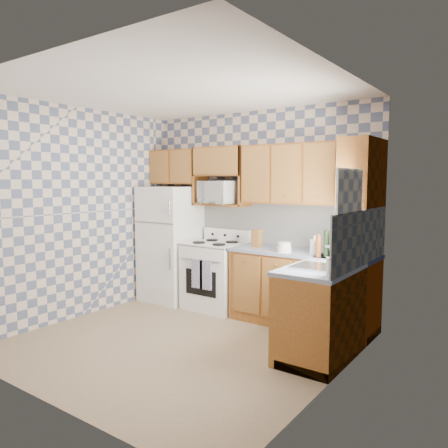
{
  "coord_description": "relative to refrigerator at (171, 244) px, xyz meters",
  "views": [
    {
      "loc": [
        3.07,
        -3.49,
        1.77
      ],
      "look_at": [
        0.05,
        0.75,
        1.25
      ],
      "focal_mm": 35.0,
      "sensor_mm": 36.0,
      "label": 1
    }
  ],
  "objects": [
    {
      "name": "sink",
      "position": [
        2.67,
        -0.8,
        0.09
      ],
      "size": [
        0.48,
        0.4,
        0.03
      ],
      "primitive_type": "cube",
      "color": "#B7B7BC",
      "rests_on": "countertop_right"
    },
    {
      "name": "countertop_back",
      "position": [
        2.1,
        0.05,
        0.06
      ],
      "size": [
        1.77,
        0.63,
        0.04
      ],
      "primitive_type": "cube",
      "color": "slate",
      "rests_on": "base_cabinets_back"
    },
    {
      "name": "stove_body",
      "position": [
        0.8,
        0.03,
        -0.39
      ],
      "size": [
        0.76,
        0.65,
        0.9
      ],
      "primitive_type": "cube",
      "color": "white",
      "rests_on": "floor"
    },
    {
      "name": "cooktop",
      "position": [
        0.8,
        0.03,
        0.07
      ],
      "size": [
        0.76,
        0.65,
        0.02
      ],
      "primitive_type": "cube",
      "color": "silver",
      "rests_on": "stove_body"
    },
    {
      "name": "food_containers",
      "position": [
        1.95,
        -0.13,
        0.14
      ],
      "size": [
        0.18,
        0.18,
        0.12
      ],
      "primitive_type": null,
      "color": "silver",
      "rests_on": "countertop_back"
    },
    {
      "name": "dish_towel_right",
      "position": [
        0.9,
        -0.32,
        -0.3
      ],
      "size": [
        0.18,
        0.02,
        0.38
      ],
      "primitive_type": "cube",
      "color": "navy",
      "rests_on": "stove_body"
    },
    {
      "name": "base_cabinets_right",
      "position": [
        2.67,
        -0.45,
        -0.4
      ],
      "size": [
        0.6,
        1.6,
        0.88
      ],
      "primitive_type": "cube",
      "color": "brown",
      "rests_on": "floor"
    },
    {
      "name": "bottle_2",
      "position": [
        2.63,
        -0.11,
        0.21
      ],
      "size": [
        0.06,
        0.06,
        0.25
      ],
      "primitive_type": "cylinder",
      "color": "#603014",
      "rests_on": "countertop_back"
    },
    {
      "name": "backsplash_back",
      "position": [
        1.68,
        0.34,
        0.36
      ],
      "size": [
        2.6,
        0.02,
        0.56
      ],
      "primitive_type": "cube",
      "color": "silver",
      "rests_on": "back_wall"
    },
    {
      "name": "upper_cabinets_back",
      "position": [
        2.1,
        0.19,
        1.01
      ],
      "size": [
        1.75,
        0.33,
        0.74
      ],
      "primitive_type": "cube",
      "color": "brown",
      "rests_on": "back_wall"
    },
    {
      "name": "upper_cabinets_right",
      "position": [
        2.81,
        0.0,
        1.01
      ],
      "size": [
        0.33,
        0.7,
        0.74
      ],
      "primitive_type": "cube",
      "color": "brown",
      "rests_on": "right_wall"
    },
    {
      "name": "window",
      "position": [
        2.96,
        -0.8,
        0.61
      ],
      "size": [
        0.02,
        0.66,
        0.86
      ],
      "primitive_type": "cube",
      "color": "silver",
      "rests_on": "right_wall"
    },
    {
      "name": "bottle_3",
      "position": [
        2.41,
        -0.21,
        0.2
      ],
      "size": [
        0.06,
        0.06,
        0.23
      ],
      "primitive_type": "cylinder",
      "color": "#603014",
      "rests_on": "countertop_back"
    },
    {
      "name": "bottle_0",
      "position": [
        2.48,
        -0.15,
        0.23
      ],
      "size": [
        0.06,
        0.06,
        0.29
      ],
      "primitive_type": "cylinder",
      "color": "black",
      "rests_on": "countertop_back"
    },
    {
      "name": "electric_kettle",
      "position": [
        2.3,
        -0.04,
        0.16
      ],
      "size": [
        0.13,
        0.13,
        0.17
      ],
      "primitive_type": "cylinder",
      "color": "white",
      "rests_on": "countertop_back"
    },
    {
      "name": "bottle_1",
      "position": [
        2.58,
        -0.21,
        0.22
      ],
      "size": [
        0.06,
        0.06,
        0.27
      ],
      "primitive_type": "cylinder",
      "color": "black",
      "rests_on": "countertop_back"
    },
    {
      "name": "soap_bottle",
      "position": [
        2.89,
        -1.09,
        0.17
      ],
      "size": [
        0.06,
        0.06,
        0.17
      ],
      "primitive_type": "cylinder",
      "color": "silver",
      "rests_on": "countertop_right"
    },
    {
      "name": "base_cabinets_back",
      "position": [
        2.1,
        0.05,
        -0.4
      ],
      "size": [
        1.75,
        0.6,
        0.88
      ],
      "primitive_type": "cube",
      "color": "brown",
      "rests_on": "floor"
    },
    {
      "name": "backguard",
      "position": [
        0.8,
        0.3,
        0.16
      ],
      "size": [
        0.76,
        0.08,
        0.17
      ],
      "primitive_type": "cube",
      "color": "white",
      "rests_on": "cooktop"
    },
    {
      "name": "refrigerator",
      "position": [
        0.0,
        0.0,
        0.0
      ],
      "size": [
        0.75,
        0.7,
        1.68
      ],
      "primitive_type": "cube",
      "color": "white",
      "rests_on": "floor"
    },
    {
      "name": "dish_towel_left",
      "position": [
        0.76,
        -0.32,
        -0.3
      ],
      "size": [
        0.18,
        0.02,
        0.38
      ],
      "primitive_type": "cube",
      "color": "navy",
      "rests_on": "stove_body"
    },
    {
      "name": "backsplash_right",
      "position": [
        2.96,
        -0.45,
        0.36
      ],
      "size": [
        0.02,
        1.6,
        0.56
      ],
      "primitive_type": "cube",
      "color": "silver",
      "rests_on": "right_wall"
    },
    {
      "name": "countertop_right",
      "position": [
        2.67,
        -0.45,
        0.06
      ],
      "size": [
        0.63,
        1.6,
        0.04
      ],
      "primitive_type": "cube",
      "color": "slate",
      "rests_on": "base_cabinets_right"
    },
    {
      "name": "knife_block",
      "position": [
        1.48,
        0.02,
        0.19
      ],
      "size": [
        0.11,
        0.11,
        0.23
      ],
      "primitive_type": "cube",
      "rotation": [
        0.0,
        0.0,
        -0.05
      ],
      "color": "brown",
      "rests_on": "countertop_back"
    },
    {
      "name": "microwave_shelf",
      "position": [
        0.8,
        0.19,
        0.6
      ],
      "size": [
        0.8,
        0.33,
        0.03
      ],
      "primitive_type": "cube",
      "color": "brown",
      "rests_on": "back_wall"
    },
    {
      "name": "upper_cabinets_fridge",
      "position": [
        -0.02,
        0.19,
        1.13
      ],
      "size": [
        0.82,
        0.33,
        0.5
      ],
      "primitive_type": "cube",
      "color": "brown",
      "rests_on": "back_wall"
    },
    {
      "name": "back_wall",
      "position": [
        1.27,
        0.35,
        0.51
      ],
      "size": [
        3.4,
        0.02,
        2.7
      ],
      "primitive_type": "cube",
      "color": "slate",
      "rests_on": "ground"
    },
    {
      "name": "right_wall",
      "position": [
        2.97,
        -1.25,
        0.51
      ],
      "size": [
        0.02,
        3.2,
        2.7
      ],
      "primitive_type": "cube",
      "color": "slate",
      "rests_on": "ground"
    },
    {
      "name": "floor",
      "position": [
        1.27,
        -1.25,
        -0.84
      ],
      "size": [
        3.4,
        3.4,
        0.0
      ],
      "primitive_type": "plane",
      "color": "#7E6B4D",
      "rests_on": "ground"
    },
    {
      "name": "microwave",
      "position": [
        0.81,
        0.12,
        0.77
      ],
      "size": [
        0.64,
        0.49,
        0.32
      ],
      "primitive_type": "imported",
      "rotation": [
        0.0,
        0.0,
        -0.21
      ],
      "color": "white",
      "rests_on": "microwave_shelf"
    }
  ]
}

